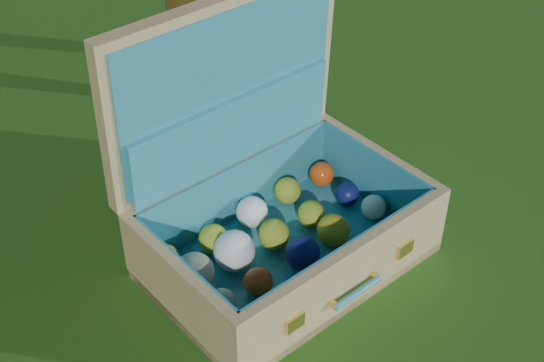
% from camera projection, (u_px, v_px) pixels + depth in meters
% --- Properties ---
extents(ground, '(60.00, 60.00, 0.00)m').
position_uv_depth(ground, '(272.00, 311.00, 1.57)').
color(ground, '#215114').
rests_on(ground, ground).
extents(suitcase, '(0.67, 0.56, 0.56)m').
position_uv_depth(suitcase, '(266.00, 193.00, 1.62)').
color(suitcase, tan).
rests_on(suitcase, ground).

